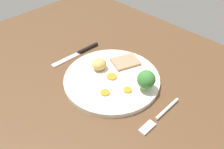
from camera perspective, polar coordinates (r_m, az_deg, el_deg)
name	(u,v)px	position (r cm, az deg, el deg)	size (l,w,h in cm)	color
dining_table	(114,86)	(69.80, 0.48, -2.97)	(120.00, 84.00, 3.60)	brown
dinner_plate	(112,79)	(68.59, 0.00, -1.07)	(28.41, 28.41, 1.40)	silver
meat_slice_main	(125,62)	(73.22, 3.34, 3.16)	(8.11, 6.27, 0.80)	tan
roast_potato_left	(98,65)	(69.72, -3.50, 2.36)	(4.21, 4.52, 3.61)	#D8B260
carrot_coin_front	(112,77)	(67.91, -0.05, -0.54)	(3.02, 3.02, 0.44)	orange
carrot_coin_back	(128,90)	(64.07, 3.88, -3.82)	(2.44, 2.44, 0.41)	orange
carrot_coin_side	(105,93)	(63.21, -1.75, -4.49)	(2.52, 2.52, 0.44)	orange
broccoli_floret	(146,80)	(62.64, 8.46, -1.25)	(5.03, 5.03, 6.22)	#8CB766
fork	(159,116)	(60.56, 11.62, -10.07)	(2.02, 15.26, 0.90)	silver
knife	(80,52)	(80.34, -7.91, 5.49)	(2.31, 18.55, 1.20)	black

